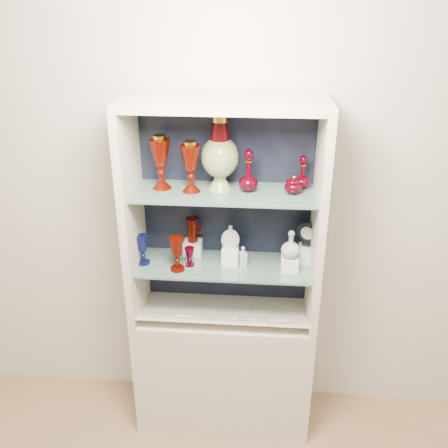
# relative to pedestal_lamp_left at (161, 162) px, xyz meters

# --- Properties ---
(wall_back) EXTENTS (3.50, 0.02, 2.80)m
(wall_back) POSITION_rel_pedestal_lamp_left_xyz_m (0.33, 0.17, -0.21)
(wall_back) COLOR beige
(wall_back) RESTS_ON ground
(cabinet_base) EXTENTS (1.00, 0.40, 0.75)m
(cabinet_base) POSITION_rel_pedestal_lamp_left_xyz_m (0.33, -0.05, -1.23)
(cabinet_base) COLOR beige
(cabinet_base) RESTS_ON ground
(cabinet_back_panel) EXTENTS (0.98, 0.02, 1.15)m
(cabinet_back_panel) POSITION_rel_pedestal_lamp_left_xyz_m (0.33, 0.14, -0.28)
(cabinet_back_panel) COLOR black
(cabinet_back_panel) RESTS_ON cabinet_base
(cabinet_side_left) EXTENTS (0.04, 0.40, 1.15)m
(cabinet_side_left) POSITION_rel_pedestal_lamp_left_xyz_m (-0.15, -0.05, -0.28)
(cabinet_side_left) COLOR beige
(cabinet_side_left) RESTS_ON cabinet_base
(cabinet_side_right) EXTENTS (0.04, 0.40, 1.15)m
(cabinet_side_right) POSITION_rel_pedestal_lamp_left_xyz_m (0.81, -0.05, -0.28)
(cabinet_side_right) COLOR beige
(cabinet_side_right) RESTS_ON cabinet_base
(cabinet_top_cap) EXTENTS (1.00, 0.40, 0.04)m
(cabinet_top_cap) POSITION_rel_pedestal_lamp_left_xyz_m (0.33, -0.05, 0.31)
(cabinet_top_cap) COLOR beige
(cabinet_top_cap) RESTS_ON cabinet_side_left
(shelf_lower) EXTENTS (0.92, 0.34, 0.01)m
(shelf_lower) POSITION_rel_pedestal_lamp_left_xyz_m (0.33, -0.03, -0.57)
(shelf_lower) COLOR slate
(shelf_lower) RESTS_ON cabinet_side_left
(shelf_upper) EXTENTS (0.92, 0.34, 0.01)m
(shelf_upper) POSITION_rel_pedestal_lamp_left_xyz_m (0.33, -0.03, -0.15)
(shelf_upper) COLOR slate
(shelf_upper) RESTS_ON cabinet_side_left
(label_ledge) EXTENTS (0.92, 0.17, 0.09)m
(label_ledge) POSITION_rel_pedestal_lamp_left_xyz_m (0.33, -0.16, -0.83)
(label_ledge) COLOR beige
(label_ledge) RESTS_ON cabinet_base
(label_card_0) EXTENTS (0.10, 0.06, 0.03)m
(label_card_0) POSITION_rel_pedestal_lamp_left_xyz_m (0.63, -0.16, -0.81)
(label_card_0) COLOR white
(label_card_0) RESTS_ON label_ledge
(label_card_1) EXTENTS (0.10, 0.06, 0.03)m
(label_card_1) POSITION_rel_pedestal_lamp_left_xyz_m (0.11, -0.16, -0.81)
(label_card_1) COLOR white
(label_card_1) RESTS_ON label_ledge
(label_card_2) EXTENTS (0.10, 0.06, 0.03)m
(label_card_2) POSITION_rel_pedestal_lamp_left_xyz_m (0.42, -0.16, -0.81)
(label_card_2) COLOR white
(label_card_2) RESTS_ON label_ledge
(label_card_3) EXTENTS (0.10, 0.06, 0.03)m
(label_card_3) POSITION_rel_pedestal_lamp_left_xyz_m (0.46, -0.16, -0.81)
(label_card_3) COLOR white
(label_card_3) RESTS_ON label_ledge
(pedestal_lamp_left) EXTENTS (0.12, 0.12, 0.28)m
(pedestal_lamp_left) POSITION_rel_pedestal_lamp_left_xyz_m (0.00, 0.00, 0.00)
(pedestal_lamp_left) COLOR #470800
(pedestal_lamp_left) RESTS_ON shelf_upper
(pedestal_lamp_right) EXTENTS (0.10, 0.10, 0.26)m
(pedestal_lamp_right) POSITION_rel_pedestal_lamp_left_xyz_m (0.16, -0.04, -0.01)
(pedestal_lamp_right) COLOR #470800
(pedestal_lamp_right) RESTS_ON shelf_upper
(enamel_urn) EXTENTS (0.20, 0.20, 0.39)m
(enamel_urn) POSITION_rel_pedestal_lamp_left_xyz_m (0.30, 0.02, 0.06)
(enamel_urn) COLOR #0B450F
(enamel_urn) RESTS_ON shelf_upper
(ruby_decanter_a) EXTENTS (0.11, 0.11, 0.25)m
(ruby_decanter_a) POSITION_rel_pedestal_lamp_left_xyz_m (0.44, -0.01, -0.02)
(ruby_decanter_a) COLOR #40000C
(ruby_decanter_a) RESTS_ON shelf_upper
(ruby_decanter_b) EXTENTS (0.09, 0.09, 0.19)m
(ruby_decanter_b) POSITION_rel_pedestal_lamp_left_xyz_m (0.72, 0.05, -0.05)
(ruby_decanter_b) COLOR #40000C
(ruby_decanter_b) RESTS_ON shelf_upper
(lidded_bowl) EXTENTS (0.09, 0.09, 0.10)m
(lidded_bowl) POSITION_rel_pedestal_lamp_left_xyz_m (0.67, -0.02, -0.09)
(lidded_bowl) COLOR #40000C
(lidded_bowl) RESTS_ON shelf_upper
(cobalt_goblet) EXTENTS (0.09, 0.09, 0.17)m
(cobalt_goblet) POSITION_rel_pedestal_lamp_left_xyz_m (-0.11, -0.05, -0.48)
(cobalt_goblet) COLOR #0A0E3F
(cobalt_goblet) RESTS_ON shelf_lower
(ruby_goblet_tall) EXTENTS (0.10, 0.10, 0.19)m
(ruby_goblet_tall) POSITION_rel_pedestal_lamp_left_xyz_m (0.08, -0.11, -0.47)
(ruby_goblet_tall) COLOR #470800
(ruby_goblet_tall) RESTS_ON shelf_lower
(ruby_goblet_small) EXTENTS (0.06, 0.06, 0.11)m
(ruby_goblet_small) POSITION_rel_pedestal_lamp_left_xyz_m (0.14, -0.06, -0.51)
(ruby_goblet_small) COLOR #40000C
(ruby_goblet_small) RESTS_ON shelf_lower
(riser_ruby_pitcher) EXTENTS (0.10, 0.10, 0.08)m
(riser_ruby_pitcher) POSITION_rel_pedestal_lamp_left_xyz_m (0.14, 0.07, -0.52)
(riser_ruby_pitcher) COLOR silver
(riser_ruby_pitcher) RESTS_ON shelf_lower
(ruby_pitcher) EXTENTS (0.11, 0.07, 0.14)m
(ruby_pitcher) POSITION_rel_pedestal_lamp_left_xyz_m (0.14, 0.07, -0.41)
(ruby_pitcher) COLOR #470800
(ruby_pitcher) RESTS_ON riser_ruby_pitcher
(clear_square_bottle) EXTENTS (0.05, 0.05, 0.12)m
(clear_square_bottle) POSITION_rel_pedestal_lamp_left_xyz_m (0.43, -0.04, -0.50)
(clear_square_bottle) COLOR #96A6AE
(clear_square_bottle) RESTS_ON shelf_lower
(riser_flat_flask) EXTENTS (0.09, 0.09, 0.09)m
(riser_flat_flask) POSITION_rel_pedestal_lamp_left_xyz_m (0.36, -0.01, -0.51)
(riser_flat_flask) COLOR silver
(riser_flat_flask) RESTS_ON shelf_lower
(flat_flask) EXTENTS (0.10, 0.05, 0.14)m
(flat_flask) POSITION_rel_pedestal_lamp_left_xyz_m (0.36, -0.01, -0.40)
(flat_flask) COLOR silver
(flat_flask) RESTS_ON riser_flat_flask
(riser_clear_round_decanter) EXTENTS (0.09, 0.09, 0.07)m
(riser_clear_round_decanter) POSITION_rel_pedestal_lamp_left_xyz_m (0.67, -0.05, -0.52)
(riser_clear_round_decanter) COLOR silver
(riser_clear_round_decanter) RESTS_ON shelf_lower
(clear_round_decanter) EXTENTS (0.13, 0.13, 0.15)m
(clear_round_decanter) POSITION_rel_pedestal_lamp_left_xyz_m (0.67, -0.05, -0.41)
(clear_round_decanter) COLOR #96A6AE
(clear_round_decanter) RESTS_ON riser_clear_round_decanter
(riser_cameo_medallion) EXTENTS (0.08, 0.08, 0.10)m
(riser_cameo_medallion) POSITION_rel_pedestal_lamp_left_xyz_m (0.77, 0.04, -0.51)
(riser_cameo_medallion) COLOR silver
(riser_cameo_medallion) RESTS_ON shelf_lower
(cameo_medallion) EXTENTS (0.13, 0.08, 0.14)m
(cameo_medallion) POSITION_rel_pedestal_lamp_left_xyz_m (0.77, 0.04, -0.39)
(cameo_medallion) COLOR black
(cameo_medallion) RESTS_ON riser_cameo_medallion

